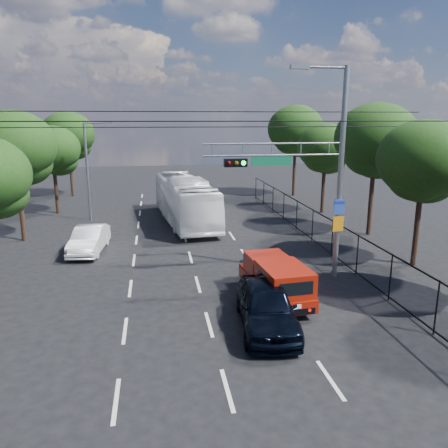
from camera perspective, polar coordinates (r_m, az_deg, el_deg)
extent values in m
plane|color=black|center=(12.90, 0.42, -20.84)|extent=(120.00, 120.00, 0.00)
cube|color=beige|center=(12.83, -13.92, -21.47)|extent=(0.12, 2.00, 0.01)
cube|color=beige|center=(16.26, -12.81, -13.39)|extent=(0.12, 2.00, 0.01)
cube|color=beige|center=(19.91, -12.14, -8.20)|extent=(0.12, 2.00, 0.01)
cube|color=beige|center=(23.67, -11.69, -4.63)|extent=(0.12, 2.00, 0.01)
cube|color=beige|center=(27.50, -11.36, -2.04)|extent=(0.12, 2.00, 0.01)
cube|color=beige|center=(31.37, -11.12, -0.10)|extent=(0.12, 2.00, 0.01)
cube|color=beige|center=(35.27, -10.93, 1.42)|extent=(0.12, 2.00, 0.01)
cube|color=beige|center=(39.19, -10.78, 2.64)|extent=(0.12, 2.00, 0.01)
cube|color=beige|center=(43.13, -10.65, 3.63)|extent=(0.12, 2.00, 0.01)
cube|color=beige|center=(12.90, 0.42, -20.82)|extent=(0.12, 2.00, 0.01)
cube|color=beige|center=(16.32, -1.97, -12.94)|extent=(0.12, 2.00, 0.01)
cube|color=beige|center=(19.95, -3.43, -7.85)|extent=(0.12, 2.00, 0.01)
cube|color=beige|center=(23.71, -4.41, -4.35)|extent=(0.12, 2.00, 0.01)
cube|color=beige|center=(27.53, -5.11, -1.81)|extent=(0.12, 2.00, 0.01)
cube|color=beige|center=(31.40, -5.65, 0.11)|extent=(0.12, 2.00, 0.01)
cube|color=beige|center=(35.30, -6.06, 1.60)|extent=(0.12, 2.00, 0.01)
cube|color=beige|center=(39.21, -6.39, 2.80)|extent=(0.12, 2.00, 0.01)
cube|color=beige|center=(43.15, -6.66, 3.78)|extent=(0.12, 2.00, 0.01)
cube|color=beige|center=(13.64, 13.70, -19.14)|extent=(0.12, 2.00, 0.01)
cube|color=beige|center=(16.91, 8.40, -12.10)|extent=(0.12, 2.00, 0.01)
cube|color=beige|center=(20.44, 5.04, -7.35)|extent=(0.12, 2.00, 0.01)
cube|color=beige|center=(24.12, 2.73, -4.01)|extent=(0.12, 2.00, 0.01)
cube|color=beige|center=(27.89, 1.05, -1.56)|extent=(0.12, 2.00, 0.01)
cube|color=beige|center=(31.71, -0.23, 0.31)|extent=(0.12, 2.00, 0.01)
cube|color=beige|center=(35.57, -1.23, 1.77)|extent=(0.12, 2.00, 0.01)
cube|color=beige|center=(39.46, -2.03, 2.95)|extent=(0.12, 2.00, 0.01)
cube|color=beige|center=(43.37, -2.69, 3.91)|extent=(0.12, 2.00, 0.01)
cylinder|color=slate|center=(20.42, 14.94, 5.98)|extent=(0.24, 0.24, 9.50)
cylinder|color=slate|center=(19.98, 13.02, 19.32)|extent=(2.00, 0.10, 0.10)
cube|color=slate|center=(19.61, 9.86, 19.58)|extent=(0.80, 0.25, 0.18)
cylinder|color=slate|center=(19.23, 6.60, 10.40)|extent=(6.20, 0.08, 0.08)
cylinder|color=slate|center=(19.26, 6.56, 8.91)|extent=(6.20, 0.08, 0.08)
cube|color=black|center=(18.90, 1.52, 8.00)|extent=(1.00, 0.28, 0.35)
sphere|color=#3F0505|center=(18.70, 0.63, 7.94)|extent=(0.20, 0.20, 0.20)
sphere|color=#4C3805|center=(18.76, 1.61, 7.95)|extent=(0.20, 0.20, 0.20)
sphere|color=#0CE533|center=(18.82, 2.57, 7.96)|extent=(0.20, 0.20, 0.20)
cube|color=#0D5F3B|center=(19.26, 6.25, 8.17)|extent=(1.80, 0.05, 0.40)
cube|color=#2442AB|center=(20.49, 14.82, 2.19)|extent=(0.50, 0.04, 0.70)
cube|color=orange|center=(20.66, 14.69, 0.02)|extent=(0.50, 0.04, 0.70)
cylinder|color=slate|center=(20.06, 13.57, 9.53)|extent=(0.05, 0.05, 0.50)
cylinder|color=slate|center=(19.60, 10.01, 9.61)|extent=(0.05, 0.05, 0.50)
cylinder|color=slate|center=(19.22, 6.29, 9.66)|extent=(0.05, 0.05, 0.50)
cylinder|color=slate|center=(18.91, 2.44, 9.66)|extent=(0.05, 0.05, 0.50)
cylinder|color=slate|center=(18.70, -1.53, 9.63)|extent=(0.05, 0.05, 0.50)
cylinder|color=slate|center=(33.05, -17.40, 6.39)|extent=(0.18, 0.18, 7.00)
cylinder|color=slate|center=(32.73, -16.43, 12.55)|extent=(1.60, 0.09, 0.09)
cube|color=slate|center=(32.63, -14.82, 12.65)|extent=(0.60, 0.22, 0.15)
cylinder|color=black|center=(16.58, -3.07, 13.26)|extent=(22.00, 0.04, 0.04)
cylinder|color=black|center=(20.07, -4.19, 14.44)|extent=(22.00, 0.04, 0.04)
cylinder|color=black|center=(21.57, -4.52, 12.51)|extent=(22.00, 0.04, 0.04)
cube|color=black|center=(24.94, 13.18, 0.87)|extent=(0.04, 34.00, 0.06)
cube|color=black|center=(25.39, 12.96, -3.10)|extent=(0.04, 34.00, 0.06)
cylinder|color=black|center=(16.84, 26.01, -9.81)|extent=(0.06, 0.06, 2.00)
cylinder|color=black|center=(19.17, 20.91, -6.51)|extent=(0.06, 0.06, 2.00)
cylinder|color=black|center=(21.67, 17.01, -3.90)|extent=(0.06, 0.06, 2.00)
cylinder|color=black|center=(24.28, 13.94, -1.84)|extent=(0.06, 0.06, 2.00)
cylinder|color=black|center=(26.97, 11.48, -0.17)|extent=(0.06, 0.06, 2.00)
cylinder|color=black|center=(29.72, 9.48, 1.18)|extent=(0.06, 0.06, 2.00)
cylinder|color=black|center=(32.51, 7.81, 2.31)|extent=(0.06, 0.06, 2.00)
cylinder|color=black|center=(35.34, 6.41, 3.26)|extent=(0.06, 0.06, 2.00)
cylinder|color=black|center=(38.20, 5.21, 4.06)|extent=(0.06, 0.06, 2.00)
cylinder|color=black|center=(41.07, 4.18, 4.75)|extent=(0.06, 0.06, 2.00)
cylinder|color=black|center=(23.98, 23.90, -0.09)|extent=(0.28, 0.28, 4.20)
ellipsoid|color=black|center=(23.49, 24.67, 7.75)|extent=(4.50, 4.50, 3.83)
ellipsoid|color=black|center=(24.07, 24.83, 5.32)|extent=(3.00, 3.00, 2.40)
ellipsoid|color=black|center=(23.22, 24.00, 5.52)|extent=(2.85, 2.85, 2.28)
cylinder|color=black|center=(29.29, 18.66, 3.23)|extent=(0.28, 0.28, 4.76)
ellipsoid|color=black|center=(28.90, 19.22, 10.53)|extent=(5.10, 5.10, 4.33)
ellipsoid|color=black|center=(29.43, 19.46, 8.23)|extent=(3.40, 3.40, 2.72)
ellipsoid|color=black|center=(28.62, 18.63, 8.50)|extent=(3.23, 3.23, 2.58)
cylinder|color=black|center=(35.45, 12.83, 4.70)|extent=(0.28, 0.28, 4.03)
ellipsoid|color=black|center=(35.12, 13.11, 9.81)|extent=(4.32, 4.32, 3.67)
ellipsoid|color=black|center=(35.63, 13.44, 8.21)|extent=(2.88, 2.88, 2.30)
ellipsoid|color=black|center=(34.87, 12.62, 8.38)|extent=(2.74, 2.74, 2.19)
cylinder|color=black|center=(42.91, 9.15, 6.97)|extent=(0.28, 0.28, 4.93)
ellipsoid|color=black|center=(42.65, 9.35, 12.14)|extent=(5.28, 5.28, 4.49)
ellipsoid|color=black|center=(43.11, 9.67, 10.50)|extent=(3.52, 3.52, 2.82)
ellipsoid|color=black|center=(42.39, 8.92, 10.72)|extent=(3.34, 3.34, 2.68)
cylinder|color=black|center=(29.08, -25.02, 2.30)|extent=(0.28, 0.28, 4.48)
ellipsoid|color=black|center=(28.68, -25.73, 9.21)|extent=(4.80, 4.80, 4.08)
ellipsoid|color=black|center=(28.94, -24.57, 7.12)|extent=(3.20, 3.20, 2.56)
ellipsoid|color=black|center=(28.65, -26.32, 7.21)|extent=(3.04, 3.04, 2.43)
cylinder|color=black|center=(36.69, -21.09, 4.33)|extent=(0.28, 0.28, 3.92)
ellipsoid|color=black|center=(36.37, -21.51, 9.12)|extent=(4.20, 4.20, 3.57)
ellipsoid|color=black|center=(36.65, -20.66, 7.68)|extent=(2.80, 2.80, 2.24)
ellipsoid|color=black|center=(36.31, -22.00, 7.74)|extent=(2.66, 2.66, 2.13)
cylinder|color=black|center=(44.47, -19.34, 6.39)|extent=(0.28, 0.28, 4.59)
ellipsoid|color=black|center=(44.21, -19.71, 11.02)|extent=(4.92, 4.92, 4.18)
ellipsoid|color=black|center=(44.49, -19.01, 9.60)|extent=(3.28, 3.28, 2.62)
ellipsoid|color=black|center=(44.12, -20.10, 9.70)|extent=(3.12, 3.12, 2.49)
cylinder|color=black|center=(19.32, 2.91, -7.58)|extent=(0.29, 0.66, 0.64)
cylinder|color=black|center=(19.81, 7.24, -7.13)|extent=(0.29, 0.66, 0.64)
cylinder|color=black|center=(16.86, 5.79, -10.92)|extent=(0.29, 0.66, 0.64)
cylinder|color=black|center=(17.41, 10.67, -10.26)|extent=(0.29, 0.66, 0.64)
cube|color=maroon|center=(18.23, 6.60, -8.16)|extent=(2.13, 4.70, 0.51)
cube|color=maroon|center=(20.01, 4.52, -5.87)|extent=(1.73, 0.65, 0.50)
cube|color=black|center=(20.16, 4.30, -5.04)|extent=(1.58, 0.51, 0.28)
cube|color=maroon|center=(18.92, 5.53, -5.15)|extent=(1.76, 1.56, 0.87)
cube|color=black|center=(18.30, 6.25, -5.68)|extent=(1.41, 0.17, 0.50)
cube|color=maroon|center=(17.10, 7.86, -7.07)|extent=(1.90, 2.47, 0.96)
cube|color=black|center=(17.42, 10.50, -6.69)|extent=(0.13, 1.09, 0.41)
cube|color=black|center=(16.80, 5.13, -7.28)|extent=(0.13, 1.09, 0.41)
cube|color=black|center=(16.11, 9.41, -8.36)|extent=(1.32, 0.16, 0.50)
cube|color=black|center=(16.36, 9.44, -11.31)|extent=(1.46, 0.20, 0.24)
cube|color=silver|center=(16.23, 9.53, -10.63)|extent=(0.32, 0.06, 0.16)
imported|color=black|center=(15.83, 5.59, -10.62)|extent=(2.43, 4.97, 1.63)
imported|color=white|center=(31.52, -5.14, 3.18)|extent=(4.06, 11.90, 3.25)
imported|color=white|center=(25.52, -17.21, -1.95)|extent=(1.97, 4.51, 1.44)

